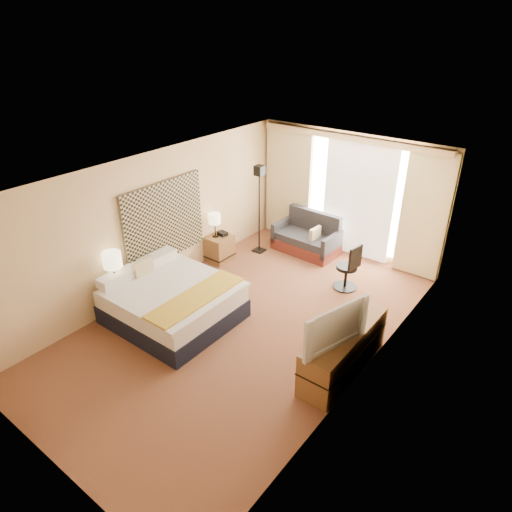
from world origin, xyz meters
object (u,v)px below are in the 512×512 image
Objects in this scene: floor_lamp at (259,192)px; television at (331,324)px; loveseat at (307,239)px; lamp_right at (215,219)px; media_dresser at (344,350)px; bed at (172,302)px; desk_chair at (349,269)px; nightstand_right at (219,248)px; lamp_left at (112,261)px; nightstand_left at (123,300)px.

television is at bearing -39.85° from floor_lamp.
loveseat is 2.75× the size of lamp_right.
loveseat is at bearing 129.69° from media_dresser.
lamp_right is at bearing -117.02° from floor_lamp.
television reaches higher than loveseat.
bed is 1.01× the size of floor_lamp.
media_dresser is at bearing -55.86° from desk_chair.
bed is (0.81, -2.10, 0.07)m from nightstand_right.
desk_chair reaches higher than loveseat.
lamp_left is at bearing -151.88° from bed.
floor_lamp is at bearing 82.29° from lamp_left.
desk_chair is 1.80× the size of lamp_right.
floor_lamp is at bearing 64.02° from nightstand_right.
loveseat is 2.13m from lamp_right.
nightstand_left is 2.54m from lamp_right.
desk_chair is at bearing 55.09° from bed.
lamp_left is 0.59× the size of television.
desk_chair is at bearing -5.84° from floor_lamp.
television is (2.84, 0.25, 0.67)m from bed.
floor_lamp is at bearing -177.41° from desk_chair.
bed is (-2.89, -0.65, -0.00)m from media_dresser.
nightstand_right is 0.31× the size of media_dresser.
loveseat is 4.33m from lamp_left.
desk_chair is 1.43× the size of lamp_left.
television is (-0.05, -0.40, 0.67)m from media_dresser.
nightstand_right is 0.49× the size of television.
desk_chair is 0.84× the size of television.
nightstand_left is at bearing -88.90° from lamp_right.
floor_lamp is 1.10m from lamp_right.
floor_lamp reaches higher than desk_chair.
bed is at bearing 26.29° from nightstand_left.
lamp_right is at bearing -130.82° from nightstand_right.
loveseat is 1.28× the size of television.
lamp_right is at bearing 112.72° from bed.
lamp_left is 3.76m from television.
nightstand_left is 3.78m from television.
nightstand_right is at bearing 79.61° from television.
loveseat is 1.53× the size of desk_chair.
television reaches higher than bed.
lamp_right reaches higher than nightstand_right.
lamp_left is (-0.05, -0.06, 0.78)m from nightstand_left.
bed is at bearing 28.12° from lamp_left.
floor_lamp is (0.41, 0.85, 1.10)m from nightstand_right.
desk_chair is at bearing 49.07° from lamp_left.
media_dresser is at bearing 16.47° from lamp_left.
media_dresser is 1.26× the size of loveseat.
bed is at bearing -67.28° from lamp_right.
nightstand_left and nightstand_right have the same top height.
lamp_right reaches higher than desk_chair.
floor_lamp reaches higher than loveseat.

